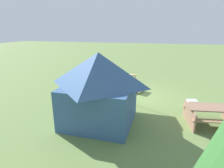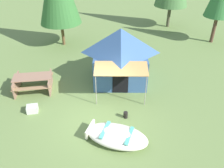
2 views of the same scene
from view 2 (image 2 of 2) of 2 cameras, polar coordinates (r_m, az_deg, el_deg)
The scene contains 6 objects.
ground_plane at distance 9.88m, azimuth -3.16°, elevation -8.59°, with size 80.00×80.00×0.00m, color olive.
beached_rowboat at distance 8.83m, azimuth 1.15°, elevation -12.70°, with size 2.66×1.97×0.43m.
canvas_cabin_tent at distance 11.70m, azimuth 2.08°, elevation 7.25°, with size 2.89×3.61×2.85m.
picnic_table at distance 12.01m, azimuth -18.96°, elevation 0.68°, with size 2.03×1.77×0.76m.
cooler_box at distance 10.71m, azimuth -19.14°, elevation -5.83°, with size 0.47×0.39×0.31m, color silver.
fuel_can at distance 9.85m, azimuth 3.38°, elevation -7.66°, with size 0.19×0.19×0.28m, color black.
Camera 2 is at (0.49, -7.40, 6.52)m, focal length 36.88 mm.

